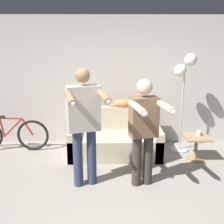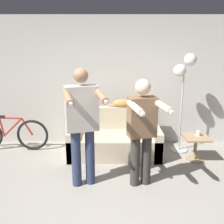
{
  "view_description": "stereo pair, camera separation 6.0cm",
  "coord_description": "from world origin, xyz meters",
  "px_view_note": "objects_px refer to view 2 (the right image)",
  "views": [
    {
      "loc": [
        -0.1,
        -2.84,
        2.09
      ],
      "look_at": [
        -0.06,
        1.27,
        0.99
      ],
      "focal_mm": 42.0,
      "sensor_mm": 36.0,
      "label": 1
    },
    {
      "loc": [
        -0.04,
        -2.84,
        2.09
      ],
      "look_at": [
        -0.06,
        1.27,
        0.99
      ],
      "focal_mm": 42.0,
      "sensor_mm": 36.0,
      "label": 2
    }
  ],
  "objects_px": {
    "cup": "(200,133)",
    "bicycle": "(11,134)",
    "couch": "(116,140)",
    "side_table": "(197,143)",
    "cat": "(124,103)",
    "floor_lamp": "(186,75)",
    "person_left": "(83,120)",
    "person_right": "(143,127)"
  },
  "relations": [
    {
      "from": "floor_lamp",
      "to": "side_table",
      "type": "distance_m",
      "value": 1.27
    },
    {
      "from": "person_left",
      "to": "person_right",
      "type": "xyz_separation_m",
      "value": [
        0.85,
        -0.0,
        -0.1
      ]
    },
    {
      "from": "person_right",
      "to": "cat",
      "type": "relative_size",
      "value": 3.36
    },
    {
      "from": "cat",
      "to": "floor_lamp",
      "type": "height_order",
      "value": "floor_lamp"
    },
    {
      "from": "couch",
      "to": "floor_lamp",
      "type": "bearing_deg",
      "value": 7.14
    },
    {
      "from": "person_left",
      "to": "floor_lamp",
      "type": "height_order",
      "value": "floor_lamp"
    },
    {
      "from": "person_left",
      "to": "cup",
      "type": "distance_m",
      "value": 2.25
    },
    {
      "from": "couch",
      "to": "cup",
      "type": "distance_m",
      "value": 1.55
    },
    {
      "from": "bicycle",
      "to": "couch",
      "type": "bearing_deg",
      "value": -5.12
    },
    {
      "from": "couch",
      "to": "cat",
      "type": "height_order",
      "value": "cat"
    },
    {
      "from": "cat",
      "to": "floor_lamp",
      "type": "distance_m",
      "value": 1.27
    },
    {
      "from": "cat",
      "to": "person_left",
      "type": "bearing_deg",
      "value": -113.58
    },
    {
      "from": "bicycle",
      "to": "cup",
      "type": "bearing_deg",
      "value": -6.44
    },
    {
      "from": "person_left",
      "to": "bicycle",
      "type": "relative_size",
      "value": 1.15
    },
    {
      "from": "person_left",
      "to": "floor_lamp",
      "type": "distance_m",
      "value": 2.24
    },
    {
      "from": "couch",
      "to": "person_right",
      "type": "bearing_deg",
      "value": -71.36
    },
    {
      "from": "person_left",
      "to": "floor_lamp",
      "type": "xyz_separation_m",
      "value": [
        1.76,
        1.3,
        0.48
      ]
    },
    {
      "from": "floor_lamp",
      "to": "cup",
      "type": "relative_size",
      "value": 22.36
    },
    {
      "from": "floor_lamp",
      "to": "bicycle",
      "type": "distance_m",
      "value": 3.56
    },
    {
      "from": "floor_lamp",
      "to": "person_left",
      "type": "bearing_deg",
      "value": -143.67
    },
    {
      "from": "floor_lamp",
      "to": "couch",
      "type": "bearing_deg",
      "value": -172.86
    },
    {
      "from": "bicycle",
      "to": "floor_lamp",
      "type": "bearing_deg",
      "value": -0.41
    },
    {
      "from": "person_left",
      "to": "side_table",
      "type": "relative_size",
      "value": 3.91
    },
    {
      "from": "couch",
      "to": "bicycle",
      "type": "relative_size",
      "value": 1.11
    },
    {
      "from": "floor_lamp",
      "to": "cat",
      "type": "bearing_deg",
      "value": 172.08
    },
    {
      "from": "floor_lamp",
      "to": "bicycle",
      "type": "height_order",
      "value": "floor_lamp"
    },
    {
      "from": "couch",
      "to": "side_table",
      "type": "bearing_deg",
      "value": -10.6
    },
    {
      "from": "cat",
      "to": "floor_lamp",
      "type": "relative_size",
      "value": 0.25
    },
    {
      "from": "person_left",
      "to": "side_table",
      "type": "height_order",
      "value": "person_left"
    },
    {
      "from": "couch",
      "to": "cup",
      "type": "height_order",
      "value": "couch"
    },
    {
      "from": "cat",
      "to": "floor_lamp",
      "type": "xyz_separation_m",
      "value": [
        1.13,
        -0.16,
        0.57
      ]
    },
    {
      "from": "person_left",
      "to": "side_table",
      "type": "distance_m",
      "value": 2.23
    },
    {
      "from": "person_left",
      "to": "bicycle",
      "type": "distance_m",
      "value": 2.19
    },
    {
      "from": "couch",
      "to": "person_right",
      "type": "relative_size",
      "value": 1.06
    },
    {
      "from": "cup",
      "to": "bicycle",
      "type": "distance_m",
      "value": 3.61
    },
    {
      "from": "person_right",
      "to": "cup",
      "type": "xyz_separation_m",
      "value": [
        1.13,
        0.92,
        -0.43
      ]
    },
    {
      "from": "floor_lamp",
      "to": "bicycle",
      "type": "bearing_deg",
      "value": 179.59
    },
    {
      "from": "couch",
      "to": "cup",
      "type": "bearing_deg",
      "value": -8.22
    },
    {
      "from": "side_table",
      "to": "bicycle",
      "type": "distance_m",
      "value": 3.56
    },
    {
      "from": "person_left",
      "to": "person_right",
      "type": "relative_size",
      "value": 1.1
    },
    {
      "from": "cup",
      "to": "floor_lamp",
      "type": "bearing_deg",
      "value": 120.54
    },
    {
      "from": "cat",
      "to": "side_table",
      "type": "distance_m",
      "value": 1.55
    }
  ]
}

